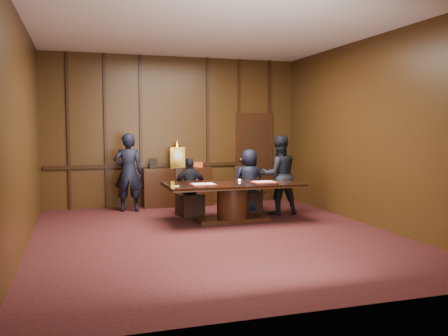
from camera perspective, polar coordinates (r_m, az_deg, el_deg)
name	(u,v)px	position (r m, az deg, el deg)	size (l,w,h in m)	color
room	(218,134)	(8.07, -0.78, 4.13)	(7.00, 7.04, 3.50)	black
sideboard	(177,185)	(11.17, -5.64, -2.08)	(1.60, 0.45, 1.54)	black
conference_table	(232,195)	(9.25, 0.99, -3.33)	(2.62, 1.32, 0.76)	black
folder_left	(203,184)	(8.93, -2.52, -1.96)	(0.47, 0.35, 0.02)	#A21E0F
folder_right	(264,182)	(9.33, 4.83, -1.68)	(0.49, 0.37, 0.02)	#A21E0F
inkstand	(240,182)	(8.79, 1.91, -1.75)	(0.20, 0.14, 0.12)	white
notepad	(176,186)	(8.66, -5.76, -2.19)	(0.10, 0.07, 0.01)	#E4E670
chair_left	(189,201)	(9.95, -4.19, -4.03)	(0.56, 0.56, 0.99)	black
chair_right	(248,199)	(10.32, 2.90, -3.71)	(0.49, 0.49, 0.99)	black
signatory_left	(190,187)	(9.83, -4.08, -2.29)	(0.71, 0.30, 1.21)	black
signatory_right	(249,181)	(10.19, 3.06, -1.56)	(0.67, 0.44, 1.38)	black
witness_left	(128,172)	(10.54, -11.43, -0.52)	(0.63, 0.41, 1.72)	black
witness_right	(279,175)	(10.07, 6.61, -0.85)	(0.81, 0.63, 1.67)	black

